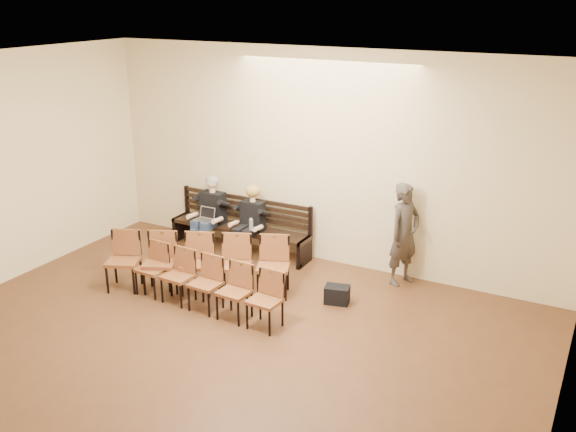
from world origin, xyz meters
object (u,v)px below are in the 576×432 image
(bench, at_px, (240,239))
(water_bottle, at_px, (251,231))
(chair_row_back, at_px, (205,284))
(passerby, at_px, (405,227))
(seated_woman, at_px, (250,226))
(chair_row_front, at_px, (197,264))
(seated_man, at_px, (210,214))
(laptop, at_px, (204,222))
(bag, at_px, (337,295))

(bench, relative_size, water_bottle, 11.83)
(bench, xyz_separation_m, chair_row_back, (0.74, -2.08, 0.17))
(passerby, relative_size, chair_row_back, 0.76)
(seated_woman, relative_size, chair_row_front, 0.41)
(bench, xyz_separation_m, water_bottle, (0.44, -0.34, 0.33))
(seated_man, bearing_deg, chair_row_back, -57.17)
(bench, distance_m, water_bottle, 0.65)
(seated_woman, height_order, laptop, seated_woman)
(chair_row_front, relative_size, chair_row_back, 1.14)
(bench, relative_size, seated_woman, 2.33)
(bench, bearing_deg, laptop, -147.04)
(bag, distance_m, passerby, 1.49)
(seated_man, bearing_deg, chair_row_front, -61.73)
(passerby, bearing_deg, seated_man, 117.08)
(water_bottle, height_order, chair_row_front, chair_row_front)
(bag, bearing_deg, seated_man, 162.48)
(laptop, xyz_separation_m, bag, (2.81, -0.68, -0.43))
(chair_row_front, height_order, chair_row_back, chair_row_front)
(water_bottle, xyz_separation_m, chair_row_front, (-0.14, -1.32, -0.11))
(chair_row_back, bearing_deg, water_bottle, 102.67)
(laptop, xyz_separation_m, chair_row_back, (1.25, -1.75, -0.17))
(chair_row_front, xyz_separation_m, chair_row_back, (0.44, -0.42, -0.05))
(passerby, xyz_separation_m, chair_row_back, (-2.16, -2.18, -0.53))
(laptop, height_order, passerby, passerby)
(bench, height_order, seated_woman, seated_woman)
(bench, relative_size, chair_row_back, 1.08)
(bench, distance_m, seated_woman, 0.45)
(bench, distance_m, passerby, 2.99)
(seated_woman, xyz_separation_m, water_bottle, (0.16, -0.22, 0.00))
(laptop, relative_size, bag, 0.85)
(passerby, bearing_deg, laptop, 120.64)
(bag, xyz_separation_m, chair_row_back, (-1.56, -1.07, 0.26))
(water_bottle, height_order, passerby, passerby)
(seated_woman, relative_size, bag, 3.17)
(water_bottle, bearing_deg, passerby, 10.15)
(chair_row_front, bearing_deg, seated_woman, 67.75)
(seated_man, xyz_separation_m, seated_woman, (0.81, 0.00, -0.07))
(laptop, xyz_separation_m, passerby, (3.42, 0.43, 0.36))
(seated_woman, relative_size, water_bottle, 5.07)
(bench, distance_m, laptop, 0.70)
(bench, height_order, passerby, passerby)
(seated_man, relative_size, laptop, 4.21)
(passerby, xyz_separation_m, chair_row_front, (-2.60, -1.76, -0.48))
(seated_man, height_order, bag, seated_man)
(seated_man, xyz_separation_m, passerby, (3.43, 0.22, 0.30))
(laptop, relative_size, chair_row_front, 0.11)
(bench, height_order, water_bottle, water_bottle)
(chair_row_front, distance_m, chair_row_back, 0.61)
(bag, bearing_deg, chair_row_back, -145.59)
(bench, distance_m, seated_man, 0.67)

